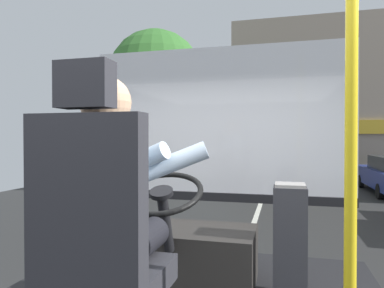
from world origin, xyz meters
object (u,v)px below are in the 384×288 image
(fare_box, at_px, (290,241))
(parked_car_green, at_px, (369,163))
(parked_car_silver, at_px, (342,157))
(bus_driver, at_px, (112,194))
(handrail_pole, at_px, (351,121))
(steering_console, at_px, (180,252))
(driver_seat, at_px, (100,253))

(fare_box, distance_m, parked_car_green, 17.10)
(parked_car_green, distance_m, parked_car_silver, 4.65)
(bus_driver, relative_size, parked_car_green, 0.20)
(handrail_pole, relative_size, fare_box, 2.95)
(parked_car_green, height_order, parked_car_silver, parked_car_silver)
(steering_console, distance_m, parked_car_silver, 21.59)
(parked_car_green, bearing_deg, bus_driver, -105.54)
(handrail_pole, distance_m, fare_box, 1.30)
(steering_console, height_order, parked_car_silver, steering_console)
(bus_driver, bearing_deg, fare_box, 51.94)
(driver_seat, height_order, parked_car_green, driver_seat)
(driver_seat, distance_m, parked_car_silver, 22.75)
(steering_console, distance_m, parked_car_green, 17.24)
(fare_box, bearing_deg, driver_seat, -125.12)
(bus_driver, height_order, parked_car_silver, bus_driver)
(parked_car_silver, bearing_deg, parked_car_green, -83.37)
(steering_console, height_order, handrail_pole, handrail_pole)
(parked_car_green, bearing_deg, parked_car_silver, 96.63)
(bus_driver, height_order, steering_console, bus_driver)
(driver_seat, height_order, handrail_pole, handrail_pole)
(parked_car_green, relative_size, parked_car_silver, 1.00)
(driver_seat, bearing_deg, parked_car_green, 74.56)
(driver_seat, xyz_separation_m, steering_console, (0.00, 1.18, -0.37))
(bus_driver, relative_size, parked_car_silver, 0.20)
(bus_driver, xyz_separation_m, fare_box, (0.78, 1.00, -0.44))
(driver_seat, height_order, bus_driver, driver_seat)
(driver_seat, relative_size, handrail_pole, 0.60)
(driver_seat, bearing_deg, parked_car_silver, 78.96)
(bus_driver, relative_size, steering_console, 0.75)
(handrail_pole, bearing_deg, parked_car_green, 77.48)
(driver_seat, relative_size, parked_car_silver, 0.33)
(parked_car_silver, bearing_deg, fare_box, -99.56)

